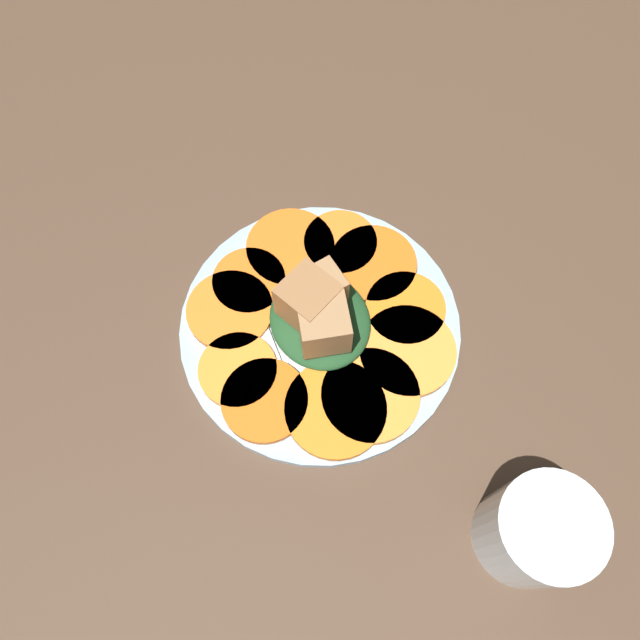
{
  "coord_description": "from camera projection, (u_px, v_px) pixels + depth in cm",
  "views": [
    {
      "loc": [
        21.77,
        -10.96,
        58.52
      ],
      "look_at": [
        0.0,
        0.0,
        4.1
      ],
      "focal_mm": 35.0,
      "sensor_mm": 36.0,
      "label": 1
    }
  ],
  "objects": [
    {
      "name": "table_slab",
      "position": [
        320.0,
        333.0,
        0.62
      ],
      "size": [
        120.0,
        120.0,
        2.0
      ],
      "primitive_type": "cube",
      "color": "#4C3828",
      "rests_on": "ground"
    },
    {
      "name": "plate",
      "position": [
        320.0,
        327.0,
        0.61
      ],
      "size": [
        27.35,
        27.35,
        1.05
      ],
      "color": "#99B7D1",
      "rests_on": "table_slab"
    },
    {
      "name": "carrot_slice_0",
      "position": [
        373.0,
        264.0,
        0.63
      ],
      "size": [
        8.72,
        8.72,
        0.83
      ],
      "primitive_type": "cylinder",
      "color": "orange",
      "rests_on": "plate"
    },
    {
      "name": "carrot_slice_1",
      "position": [
        340.0,
        243.0,
        0.64
      ],
      "size": [
        7.5,
        7.5,
        0.83
      ],
      "primitive_type": "cylinder",
      "color": "orange",
      "rests_on": "plate"
    },
    {
      "name": "carrot_slice_2",
      "position": [
        291.0,
        248.0,
        0.64
      ],
      "size": [
        9.04,
        9.04,
        0.83
      ],
      "primitive_type": "cylinder",
      "color": "orange",
      "rests_on": "plate"
    },
    {
      "name": "carrot_slice_3",
      "position": [
        249.0,
        281.0,
        0.62
      ],
      "size": [
        7.3,
        7.3,
        0.83
      ],
      "primitive_type": "cylinder",
      "color": "orange",
      "rests_on": "plate"
    },
    {
      "name": "carrot_slice_4",
      "position": [
        230.0,
        310.0,
        0.61
      ],
      "size": [
        8.47,
        8.47,
        0.83
      ],
      "primitive_type": "cylinder",
      "color": "orange",
      "rests_on": "plate"
    },
    {
      "name": "carrot_slice_5",
      "position": [
        238.0,
        370.0,
        0.58
      ],
      "size": [
        7.39,
        7.39,
        0.83
      ],
      "primitive_type": "cylinder",
      "color": "orange",
      "rests_on": "plate"
    },
    {
      "name": "carrot_slice_6",
      "position": [
        265.0,
        400.0,
        0.57
      ],
      "size": [
        8.01,
        8.01,
        0.83
      ],
      "primitive_type": "cylinder",
      "color": "#D66115",
      "rests_on": "plate"
    },
    {
      "name": "carrot_slice_7",
      "position": [
        336.0,
        409.0,
        0.57
      ],
      "size": [
        9.35,
        9.35,
        0.83
      ],
      "primitive_type": "cylinder",
      "color": "orange",
      "rests_on": "plate"
    },
    {
      "name": "carrot_slice_8",
      "position": [
        370.0,
        395.0,
        0.57
      ],
      "size": [
        9.1,
        9.1,
        0.83
      ],
      "primitive_type": "cylinder",
      "color": "orange",
      "rests_on": "plate"
    },
    {
      "name": "carrot_slice_9",
      "position": [
        407.0,
        351.0,
        0.59
      ],
      "size": [
        9.23,
        9.23,
        0.83
      ],
      "primitive_type": "cylinder",
      "color": "orange",
      "rests_on": "plate"
    },
    {
      "name": "carrot_slice_10",
      "position": [
        405.0,
        308.0,
        0.61
      ],
      "size": [
        7.82,
        7.82,
        0.83
      ],
      "primitive_type": "cylinder",
      "color": "orange",
      "rests_on": "plate"
    },
    {
      "name": "center_pile",
      "position": [
        318.0,
        313.0,
        0.58
      ],
      "size": [
        10.55,
        9.49,
        6.62
      ],
      "color": "#1E4723",
      "rests_on": "plate"
    },
    {
      "name": "fork",
      "position": [
        269.0,
        346.0,
        0.59
      ],
      "size": [
        19.29,
        3.38,
        0.4
      ],
      "rotation": [
        0.0,
        0.0,
        -0.09
      ],
      "color": "silver",
      "rests_on": "plate"
    },
    {
      "name": "water_glass",
      "position": [
        536.0,
        531.0,
        0.49
      ],
      "size": [
        8.34,
        8.34,
        9.14
      ],
      "color": "silver",
      "rests_on": "table_slab"
    }
  ]
}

